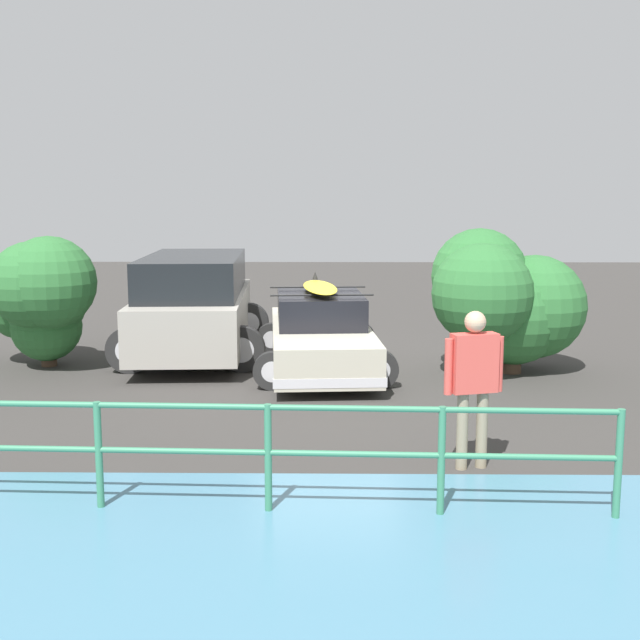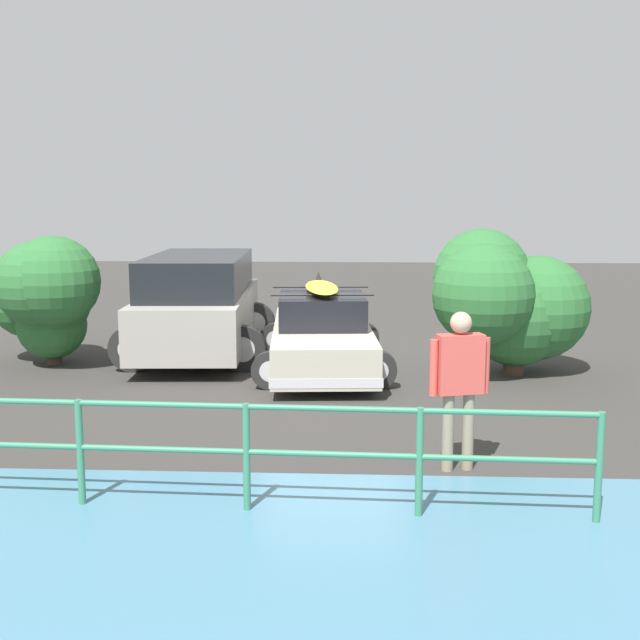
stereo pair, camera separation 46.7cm
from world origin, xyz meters
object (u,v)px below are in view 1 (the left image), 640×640
(person_bystander, at_px, (474,375))
(bush_near_left, at_px, (505,299))
(bush_near_right, at_px, (42,295))
(sedan_car, at_px, (320,334))
(suv_car, at_px, (195,304))

(person_bystander, height_order, bush_near_left, bush_near_left)
(person_bystander, distance_m, bush_near_right, 8.18)
(person_bystander, bearing_deg, sedan_car, -71.17)
(person_bystander, distance_m, bush_near_left, 4.96)
(sedan_car, xyz_separation_m, person_bystander, (-1.71, 5.02, 0.43))
(bush_near_left, bearing_deg, person_bystander, 74.27)
(suv_car, bearing_deg, bush_near_left, 165.26)
(suv_car, bearing_deg, sedan_car, 153.40)
(person_bystander, bearing_deg, bush_near_left, -105.73)
(sedan_car, xyz_separation_m, suv_car, (2.33, -1.17, 0.35))
(suv_car, xyz_separation_m, bush_near_left, (-5.39, 1.42, 0.29))
(sedan_car, relative_size, bush_near_right, 2.00)
(bush_near_left, relative_size, bush_near_right, 1.17)
(bush_near_left, height_order, bush_near_right, bush_near_left)
(sedan_car, bearing_deg, bush_near_right, -0.12)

